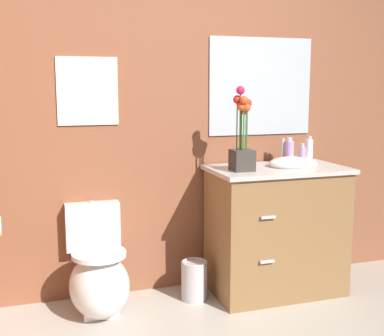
{
  "coord_description": "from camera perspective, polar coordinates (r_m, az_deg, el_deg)",
  "views": [
    {
      "loc": [
        -0.98,
        -1.81,
        1.45
      ],
      "look_at": [
        0.01,
        1.26,
        0.93
      ],
      "focal_mm": 47.53,
      "sensor_mm": 36.0,
      "label": 1
    }
  ],
  "objects": [
    {
      "name": "wall_poster",
      "position": [
        3.43,
        -11.64,
        8.44
      ],
      "size": [
        0.4,
        0.01,
        0.44
      ],
      "primitive_type": "cube",
      "color": "silver"
    },
    {
      "name": "wall_mirror",
      "position": [
        3.78,
        7.73,
        9.04
      ],
      "size": [
        0.8,
        0.01,
        0.7
      ],
      "primitive_type": "cube",
      "color": "#B2BCC6"
    },
    {
      "name": "toilet",
      "position": [
        3.39,
        -10.46,
        -11.9
      ],
      "size": [
        0.38,
        0.59,
        0.69
      ],
      "color": "white",
      "rests_on": "ground_plane"
    },
    {
      "name": "wall_back",
      "position": [
        3.64,
        1.0,
        5.98
      ],
      "size": [
        3.97,
        0.05,
        2.5
      ],
      "primitive_type": "cube",
      "color": "brown",
      "rests_on": "ground_plane"
    },
    {
      "name": "lotion_bottle",
      "position": [
        3.61,
        12.24,
        1.31
      ],
      "size": [
        0.05,
        0.05,
        0.16
      ],
      "color": "#B28CBF",
      "rests_on": "vanity_cabinet"
    },
    {
      "name": "vanity_cabinet",
      "position": [
        3.66,
        9.44,
        -6.69
      ],
      "size": [
        0.94,
        0.56,
        1.08
      ],
      "color": "brown",
      "rests_on": "ground_plane"
    },
    {
      "name": "soap_bottle",
      "position": [
        3.73,
        13.0,
        1.84
      ],
      "size": [
        0.05,
        0.05,
        0.2
      ],
      "color": "white",
      "rests_on": "vanity_cabinet"
    },
    {
      "name": "trash_bin",
      "position": [
        3.57,
        0.26,
        -12.47
      ],
      "size": [
        0.18,
        0.18,
        0.27
      ],
      "color": "#B7B7BC",
      "rests_on": "ground_plane"
    },
    {
      "name": "flower_vase",
      "position": [
        3.35,
        5.67,
        3.1
      ],
      "size": [
        0.14,
        0.14,
        0.56
      ],
      "color": "#38332D",
      "rests_on": "vanity_cabinet"
    },
    {
      "name": "hand_wash_bottle",
      "position": [
        3.74,
        10.85,
        1.83
      ],
      "size": [
        0.07,
        0.07,
        0.19
      ],
      "color": "#B28CBF",
      "rests_on": "vanity_cabinet"
    }
  ]
}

